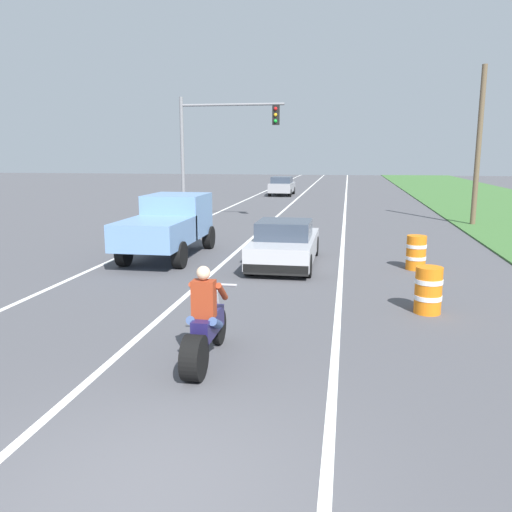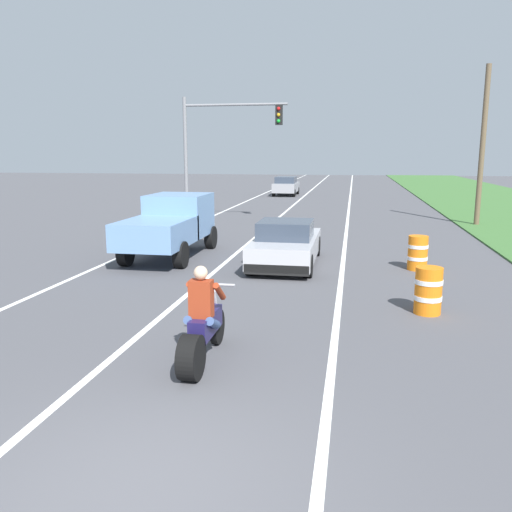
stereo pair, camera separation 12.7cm
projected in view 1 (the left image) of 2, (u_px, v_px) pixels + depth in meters
name	position (u px, v px, depth m)	size (l,w,h in m)	color
ground_plane	(142.00, 494.00, 5.25)	(160.00, 160.00, 0.00)	#4C4C51
lane_stripe_left_solid	(193.00, 223.00, 25.50)	(0.14, 120.00, 0.01)	white
lane_stripe_right_solid	(344.00, 227.00, 24.29)	(0.14, 120.00, 0.01)	white
lane_stripe_centre_dashed	(267.00, 225.00, 24.89)	(0.14, 120.00, 0.01)	white
motorcycle_with_rider	(204.00, 329.00, 8.37)	(0.70, 2.21, 1.62)	black
sports_car_silver	(285.00, 244.00, 15.93)	(1.84, 4.30, 1.37)	#B7B7BC
pickup_truck_left_lane_light_blue	(169.00, 223.00, 17.08)	(2.02, 4.80, 1.98)	#6B93C6
traffic_light_mast_near	(214.00, 139.00, 25.36)	(5.10, 0.34, 6.00)	gray
utility_pole_roadside	(478.00, 147.00, 24.19)	(0.24, 0.24, 7.25)	brown
construction_barrel_nearest	(428.00, 290.00, 11.12)	(0.58, 0.58, 1.00)	orange
construction_barrel_mid	(416.00, 252.00, 15.32)	(0.58, 0.58, 1.00)	orange
distant_car_far_ahead	(282.00, 186.00, 42.44)	(1.80, 4.00, 1.50)	#99999E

